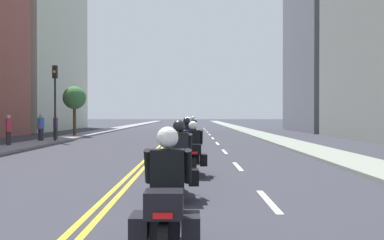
% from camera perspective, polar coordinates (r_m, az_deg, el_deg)
% --- Properties ---
extents(ground_plane, '(264.00, 264.00, 0.00)m').
position_cam_1_polar(ground_plane, '(48.97, -2.01, -1.38)').
color(ground_plane, '#2C2D36').
extents(sidewalk_left, '(2.11, 144.00, 0.12)m').
position_cam_1_polar(sidewalk_left, '(49.81, -10.75, -1.29)').
color(sidewalk_left, gray).
rests_on(sidewalk_left, ground).
extents(sidewalk_right, '(2.11, 144.00, 0.12)m').
position_cam_1_polar(sidewalk_right, '(49.29, 6.83, -1.30)').
color(sidewalk_right, gray).
rests_on(sidewalk_right, ground).
extents(centreline_yellow_inner, '(0.12, 132.00, 0.01)m').
position_cam_1_polar(centreline_yellow_inner, '(48.97, -2.15, -1.38)').
color(centreline_yellow_inner, yellow).
rests_on(centreline_yellow_inner, ground).
extents(centreline_yellow_outer, '(0.12, 132.00, 0.01)m').
position_cam_1_polar(centreline_yellow_outer, '(48.96, -1.87, -1.38)').
color(centreline_yellow_outer, yellow).
rests_on(centreline_yellow_outer, ground).
extents(lane_dashes_white, '(0.14, 56.40, 0.01)m').
position_cam_1_polar(lane_dashes_white, '(30.00, 2.96, -2.67)').
color(lane_dashes_white, silver).
rests_on(lane_dashes_white, ground).
extents(building_left_2, '(9.83, 19.79, 21.38)m').
position_cam_1_polar(building_left_2, '(55.38, -20.82, 9.92)').
color(building_left_2, '#B8C1AB').
rests_on(building_left_2, ground).
extents(building_right_2, '(8.52, 13.78, 18.48)m').
position_cam_1_polar(building_right_2, '(49.81, 18.14, 9.28)').
color(building_right_2, slate).
rests_on(building_right_2, ground).
extents(motorcycle_0, '(0.76, 2.22, 1.61)m').
position_cam_1_polar(motorcycle_0, '(5.28, -3.25, -11.18)').
color(motorcycle_0, black).
rests_on(motorcycle_0, ground).
extents(motorcycle_1, '(0.78, 2.25, 1.64)m').
position_cam_1_polar(motorcycle_1, '(9.35, -1.69, -6.00)').
color(motorcycle_1, black).
rests_on(motorcycle_1, ground).
extents(motorcycle_2, '(0.77, 2.19, 1.57)m').
position_cam_1_polar(motorcycle_2, '(12.76, 0.14, -4.34)').
color(motorcycle_2, black).
rests_on(motorcycle_2, ground).
extents(motorcycle_3, '(0.76, 2.21, 1.66)m').
position_cam_1_polar(motorcycle_3, '(16.43, -0.73, -3.14)').
color(motorcycle_3, black).
rests_on(motorcycle_3, ground).
extents(motorcycle_4, '(0.77, 2.17, 1.58)m').
position_cam_1_polar(motorcycle_4, '(20.41, -0.90, -2.39)').
color(motorcycle_4, black).
rests_on(motorcycle_4, ground).
extents(motorcycle_5, '(0.78, 2.22, 1.63)m').
position_cam_1_polar(motorcycle_5, '(23.69, -0.40, -1.98)').
color(motorcycle_5, black).
rests_on(motorcycle_5, ground).
extents(motorcycle_6, '(0.78, 2.18, 1.63)m').
position_cam_1_polar(motorcycle_6, '(27.47, -0.66, -1.60)').
color(motorcycle_6, black).
rests_on(motorcycle_6, ground).
extents(motorcycle_7, '(0.78, 2.12, 1.65)m').
position_cam_1_polar(motorcycle_7, '(31.11, 0.11, -1.31)').
color(motorcycle_7, black).
rests_on(motorcycle_7, ground).
extents(traffic_light_near, '(0.28, 0.38, 4.86)m').
position_cam_1_polar(traffic_light_near, '(29.06, -17.32, 3.78)').
color(traffic_light_near, black).
rests_on(traffic_light_near, ground).
extents(pedestrian_0, '(0.34, 0.51, 1.81)m').
position_cam_1_polar(pedestrian_0, '(29.55, -18.99, -0.94)').
color(pedestrian_0, '#212935').
rests_on(pedestrian_0, ground).
extents(pedestrian_1, '(0.23, 0.37, 1.79)m').
position_cam_1_polar(pedestrian_1, '(30.92, -17.26, -0.89)').
color(pedestrian_1, '#27252C').
rests_on(pedestrian_1, ground).
extents(pedestrian_2, '(0.38, 0.42, 1.74)m').
position_cam_1_polar(pedestrian_2, '(25.77, -22.66, -1.27)').
color(pedestrian_2, '#2A2630').
rests_on(pedestrian_2, ground).
extents(street_tree_1, '(1.84, 1.84, 4.04)m').
position_cam_1_polar(street_tree_1, '(36.27, -14.98, 2.74)').
color(street_tree_1, '#4D3522').
rests_on(street_tree_1, ground).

